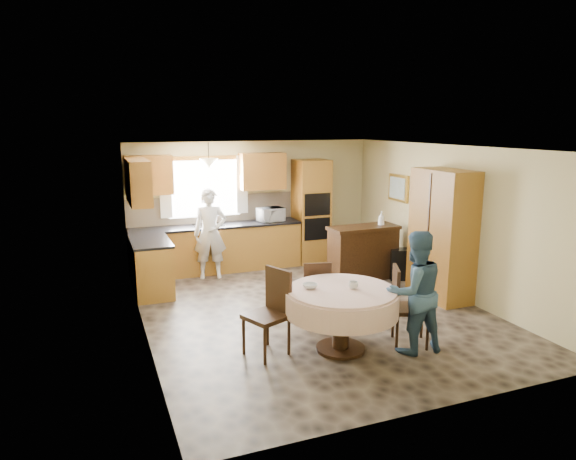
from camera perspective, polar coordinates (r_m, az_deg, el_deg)
The scene contains 36 objects.
floor at distance 8.04m, azimuth 2.74°, elevation -8.95°, with size 5.00×6.00×0.01m, color brown.
ceiling at distance 7.53m, azimuth 2.93°, elevation 9.14°, with size 5.00×6.00×0.01m, color white.
wall_back at distance 10.45m, azimuth -3.88°, elevation 2.98°, with size 5.00×0.02×2.50m, color tan.
wall_front at distance 5.19m, azimuth 16.54°, elevation -6.63°, with size 5.00×0.02×2.50m, color tan.
wall_left at distance 7.07m, azimuth -16.02°, elevation -1.72°, with size 0.02×6.00×2.50m, color tan.
wall_right at distance 8.99m, azimuth 17.56°, elevation 1.01°, with size 0.02×6.00×2.50m, color tan.
window at distance 10.14m, azimuth -9.29°, elevation 4.58°, with size 1.40×0.03×1.10m, color white.
curtain_left at distance 9.95m, azimuth -13.48°, elevation 4.57°, with size 0.22×0.02×1.15m, color white.
curtain_right at distance 10.26m, azimuth -5.13°, elevation 5.05°, with size 0.22×0.02×1.15m, color white.
base_cab_back at distance 10.11m, azimuth -7.91°, elevation -2.09°, with size 3.30×0.60×0.88m, color gold.
counter_back at distance 10.01m, azimuth -7.98°, elevation 0.47°, with size 3.30×0.64×0.04m, color black.
base_cab_left at distance 9.03m, azimuth -14.94°, elevation -4.06°, with size 0.60×1.20×0.88m, color gold.
counter_left at distance 8.92m, azimuth -15.09°, elevation -1.22°, with size 0.64×1.20×0.04m, color black.
backsplash at distance 10.24m, azimuth -8.41°, elevation 2.30°, with size 3.30×0.02×0.55m, color tan.
wall_cab_left at distance 9.80m, azimuth -15.22°, elevation 5.90°, with size 0.85×0.33×0.72m, color #BD752F.
wall_cab_right at distance 10.26m, azimuth -2.85°, elevation 6.55°, with size 0.90×0.33×0.72m, color #BD752F.
wall_cab_side at distance 8.74m, azimuth -16.33°, elevation 5.18°, with size 0.33×1.20×0.72m, color #BD752F.
oven_tower at distance 10.60m, azimuth 2.58°, elevation 2.08°, with size 0.66×0.62×2.12m, color gold.
oven_upper at distance 10.28m, azimuth 3.30°, elevation 2.85°, with size 0.56×0.01×0.45m, color black.
oven_lower at distance 10.37m, azimuth 3.27°, elevation 0.12°, with size 0.56×0.01×0.45m, color black.
pendant at distance 9.62m, azimuth -8.79°, elevation 7.33°, with size 0.36×0.36×0.18m, color beige.
sideboard at distance 9.61m, azimuth 8.33°, elevation -2.67°, with size 1.31×0.54×0.93m, color #371F0F.
space_heater at distance 9.75m, azimuth 12.45°, elevation -3.72°, with size 0.42×0.29×0.57m, color black.
cupboard at distance 8.72m, azimuth 16.75°, elevation -0.52°, with size 0.56×1.11×2.13m, color gold.
dining_table at distance 6.54m, azimuth 5.97°, elevation -8.04°, with size 1.42×1.42×0.81m.
chair_left at distance 6.46m, azimuth -1.87°, elevation -8.61°, with size 0.61×0.61×1.08m.
chair_back at distance 7.32m, azimuth 3.13°, elevation -6.68°, with size 0.50×0.50×0.96m.
chair_right at distance 6.88m, azimuth 12.80°, elevation -7.80°, with size 0.60×0.60×1.03m.
framed_picture at distance 10.13m, azimuth 12.16°, elevation 4.58°, with size 0.06×0.62×0.52m.
microwave at distance 10.24m, azimuth -1.93°, elevation 1.72°, with size 0.50×0.34×0.28m, color silver.
person_sink at distance 9.59m, azimuth -8.65°, elevation -0.41°, with size 0.61×0.40×1.68m, color silver.
person_dining at distance 6.63m, azimuth 13.91°, elevation -6.71°, with size 0.76×0.59×1.56m, color #335371.
bowl_sideboard at distance 9.38m, azimuth 7.16°, elevation 0.10°, with size 0.20×0.20×0.05m, color #B2B2B2.
bottle_sideboard at distance 9.65m, azimuth 10.33°, elevation 1.14°, with size 0.12×0.12×0.32m, color silver.
cup_table at distance 6.49m, azimuth 7.28°, elevation -6.11°, with size 0.12×0.12×0.09m, color #B2B2B2.
bowl_table at distance 6.47m, azimuth 2.46°, elevation -6.25°, with size 0.19×0.19×0.06m, color #B2B2B2.
Camera 1 is at (-3.08, -6.86, 2.85)m, focal length 32.00 mm.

